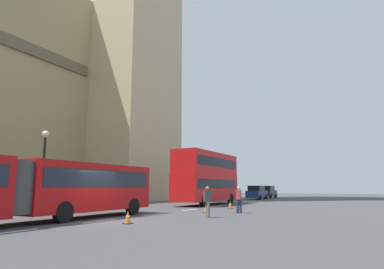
{
  "coord_description": "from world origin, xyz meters",
  "views": [
    {
      "loc": [
        -12.89,
        -11.87,
        1.65
      ],
      "look_at": [
        15.37,
        3.44,
        6.81
      ],
      "focal_mm": 30.71,
      "sensor_mm": 36.0,
      "label": 1
    }
  ],
  "objects_px": {
    "traffic_cone_west": "(128,217)",
    "pedestrian_by_kerb": "(239,199)",
    "sedan_trailing": "(268,192)",
    "street_lamp": "(43,165)",
    "double_decker_bus": "(207,176)",
    "traffic_cone_middle": "(207,208)",
    "sedan_lead": "(257,193)",
    "pedestrian_near_cones": "(208,201)",
    "articulated_bus": "(8,185)",
    "traffic_cone_east": "(230,205)"
  },
  "relations": [
    {
      "from": "traffic_cone_west",
      "to": "pedestrian_by_kerb",
      "type": "xyz_separation_m",
      "value": [
        8.2,
        -2.31,
        0.63
      ]
    },
    {
      "from": "sedan_trailing",
      "to": "street_lamp",
      "type": "distance_m",
      "value": 36.83
    },
    {
      "from": "double_decker_bus",
      "to": "sedan_trailing",
      "type": "bearing_deg",
      "value": 0.67
    },
    {
      "from": "double_decker_bus",
      "to": "traffic_cone_west",
      "type": "xyz_separation_m",
      "value": [
        -16.53,
        -3.98,
        -2.43
      ]
    },
    {
      "from": "traffic_cone_middle",
      "to": "sedan_trailing",
      "type": "bearing_deg",
      "value": 8.38
    },
    {
      "from": "double_decker_bus",
      "to": "sedan_lead",
      "type": "relative_size",
      "value": 2.2
    },
    {
      "from": "pedestrian_near_cones",
      "to": "double_decker_bus",
      "type": "bearing_deg",
      "value": 25.9
    },
    {
      "from": "street_lamp",
      "to": "pedestrian_by_kerb",
      "type": "xyz_separation_m",
      "value": [
        6.37,
        -10.79,
        -2.14
      ]
    },
    {
      "from": "double_decker_bus",
      "to": "pedestrian_by_kerb",
      "type": "xyz_separation_m",
      "value": [
        -8.33,
        -6.29,
        -1.8
      ]
    },
    {
      "from": "sedan_trailing",
      "to": "articulated_bus",
      "type": "bearing_deg",
      "value": -179.65
    },
    {
      "from": "double_decker_bus",
      "to": "traffic_cone_east",
      "type": "distance_m",
      "value": 6.77
    },
    {
      "from": "traffic_cone_west",
      "to": "traffic_cone_middle",
      "type": "xyz_separation_m",
      "value": [
        7.57,
        -0.31,
        0.0
      ]
    },
    {
      "from": "traffic_cone_middle",
      "to": "traffic_cone_east",
      "type": "bearing_deg",
      "value": 0.79
    },
    {
      "from": "street_lamp",
      "to": "pedestrian_near_cones",
      "type": "bearing_deg",
      "value": -75.89
    },
    {
      "from": "sedan_lead",
      "to": "street_lamp",
      "type": "bearing_deg",
      "value": 171.61
    },
    {
      "from": "sedan_lead",
      "to": "traffic_cone_east",
      "type": "height_order",
      "value": "sedan_lead"
    },
    {
      "from": "traffic_cone_west",
      "to": "traffic_cone_east",
      "type": "distance_m",
      "value": 11.83
    },
    {
      "from": "double_decker_bus",
      "to": "sedan_lead",
      "type": "bearing_deg",
      "value": 0.1
    },
    {
      "from": "traffic_cone_middle",
      "to": "pedestrian_by_kerb",
      "type": "bearing_deg",
      "value": -72.31
    },
    {
      "from": "traffic_cone_west",
      "to": "pedestrian_by_kerb",
      "type": "height_order",
      "value": "pedestrian_by_kerb"
    },
    {
      "from": "street_lamp",
      "to": "sedan_lead",
      "type": "bearing_deg",
      "value": -8.39
    },
    {
      "from": "sedan_trailing",
      "to": "traffic_cone_west",
      "type": "height_order",
      "value": "sedan_trailing"
    },
    {
      "from": "sedan_trailing",
      "to": "double_decker_bus",
      "type": "bearing_deg",
      "value": -179.33
    },
    {
      "from": "sedan_lead",
      "to": "street_lamp",
      "type": "distance_m",
      "value": 30.76
    },
    {
      "from": "sedan_lead",
      "to": "pedestrian_near_cones",
      "type": "relative_size",
      "value": 2.6
    },
    {
      "from": "traffic_cone_east",
      "to": "pedestrian_by_kerb",
      "type": "xyz_separation_m",
      "value": [
        -3.62,
        -2.06,
        0.63
      ]
    },
    {
      "from": "articulated_bus",
      "to": "sedan_lead",
      "type": "distance_m",
      "value": 35.48
    },
    {
      "from": "double_decker_bus",
      "to": "sedan_trailing",
      "type": "relative_size",
      "value": 2.2
    },
    {
      "from": "double_decker_bus",
      "to": "pedestrian_near_cones",
      "type": "height_order",
      "value": "double_decker_bus"
    },
    {
      "from": "articulated_bus",
      "to": "sedan_lead",
      "type": "relative_size",
      "value": 3.94
    },
    {
      "from": "articulated_bus",
      "to": "sedan_trailing",
      "type": "height_order",
      "value": "articulated_bus"
    },
    {
      "from": "sedan_lead",
      "to": "pedestrian_near_cones",
      "type": "bearing_deg",
      "value": -167.99
    },
    {
      "from": "double_decker_bus",
      "to": "pedestrian_near_cones",
      "type": "bearing_deg",
      "value": -154.1
    },
    {
      "from": "sedan_trailing",
      "to": "traffic_cone_west",
      "type": "relative_size",
      "value": 7.59
    },
    {
      "from": "traffic_cone_west",
      "to": "articulated_bus",
      "type": "bearing_deg",
      "value": 129.52
    },
    {
      "from": "sedan_trailing",
      "to": "traffic_cone_east",
      "type": "distance_m",
      "value": 26.91
    },
    {
      "from": "double_decker_bus",
      "to": "traffic_cone_west",
      "type": "bearing_deg",
      "value": -166.47
    },
    {
      "from": "double_decker_bus",
      "to": "traffic_cone_west",
      "type": "relative_size",
      "value": 16.71
    },
    {
      "from": "traffic_cone_east",
      "to": "street_lamp",
      "type": "distance_m",
      "value": 13.56
    },
    {
      "from": "traffic_cone_west",
      "to": "traffic_cone_middle",
      "type": "relative_size",
      "value": 1.0
    },
    {
      "from": "street_lamp",
      "to": "pedestrian_by_kerb",
      "type": "bearing_deg",
      "value": -59.45
    },
    {
      "from": "sedan_lead",
      "to": "pedestrian_by_kerb",
      "type": "height_order",
      "value": "sedan_lead"
    },
    {
      "from": "traffic_cone_middle",
      "to": "traffic_cone_east",
      "type": "height_order",
      "value": "same"
    },
    {
      "from": "double_decker_bus",
      "to": "street_lamp",
      "type": "distance_m",
      "value": 15.38
    },
    {
      "from": "articulated_bus",
      "to": "pedestrian_by_kerb",
      "type": "relative_size",
      "value": 10.26
    },
    {
      "from": "articulated_bus",
      "to": "traffic_cone_east",
      "type": "height_order",
      "value": "articulated_bus"
    },
    {
      "from": "traffic_cone_west",
      "to": "traffic_cone_east",
      "type": "bearing_deg",
      "value": -1.2
    },
    {
      "from": "double_decker_bus",
      "to": "traffic_cone_middle",
      "type": "distance_m",
      "value": 10.23
    },
    {
      "from": "pedestrian_by_kerb",
      "to": "traffic_cone_east",
      "type": "bearing_deg",
      "value": 29.64
    },
    {
      "from": "pedestrian_near_cones",
      "to": "articulated_bus",
      "type": "bearing_deg",
      "value": 142.76
    }
  ]
}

